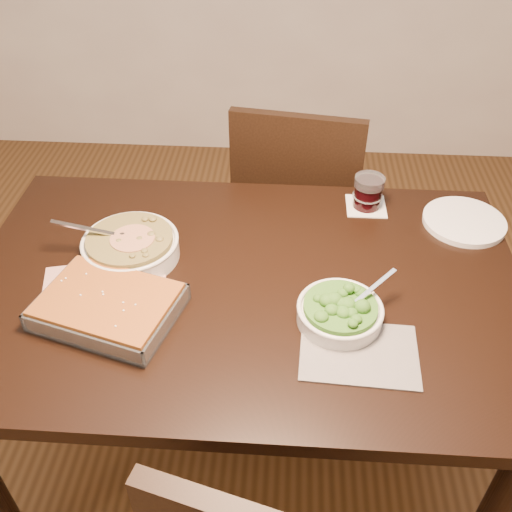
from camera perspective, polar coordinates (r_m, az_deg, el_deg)
ground at (r=2.01m, az=-0.91°, el=-18.48°), size 4.00×4.00×0.00m
table at (r=1.49m, az=-1.17°, el=-5.25°), size 1.40×0.90×0.75m
magazine_a at (r=1.45m, az=-14.88°, el=-3.37°), size 0.34×0.29×0.01m
magazine_b at (r=1.28m, az=10.25°, el=-9.48°), size 0.26×0.20×0.00m
coaster at (r=1.71m, az=10.94°, el=4.92°), size 0.11×0.11×0.00m
stew_bowl at (r=1.51m, az=-12.42°, el=0.97°), size 0.28×0.25×0.10m
broccoli_bowl at (r=1.33m, az=8.38°, el=-5.54°), size 0.20×0.20×0.08m
baking_dish at (r=1.37m, az=-14.56°, el=-4.89°), size 0.36×0.31×0.06m
wine_tumbler at (r=1.68m, az=11.15°, el=6.36°), size 0.09×0.09×0.10m
dinner_plate at (r=1.71m, az=20.08°, el=3.26°), size 0.23×0.23×0.02m
chair_far at (r=2.11m, az=4.20°, el=5.22°), size 0.49×0.49×0.92m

